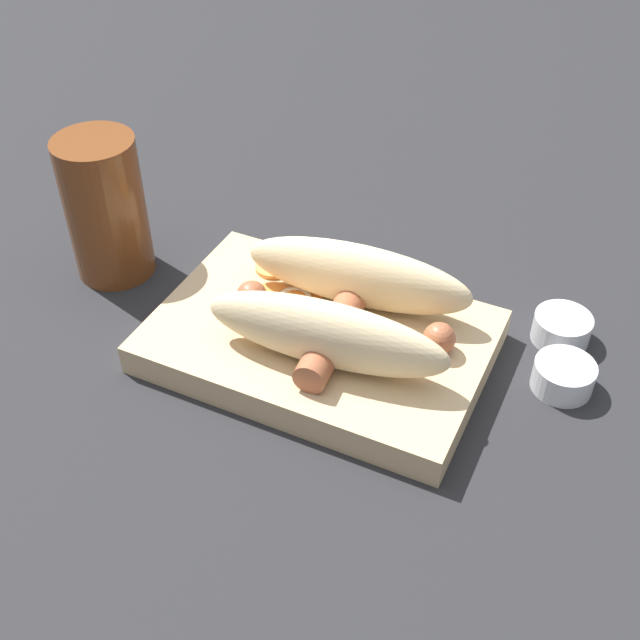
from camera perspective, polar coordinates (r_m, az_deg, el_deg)
The scene contains 8 objects.
ground_plane at distance 0.69m, azimuth -0.00°, elevation -2.37°, with size 3.00×3.00×0.00m, color #232326.
food_tray at distance 0.68m, azimuth -0.00°, elevation -1.52°, with size 0.28×0.19×0.03m.
bread_roll at distance 0.65m, azimuth 1.60°, elevation 1.21°, with size 0.21×0.14×0.06m.
sausage at distance 0.66m, azimuth 1.66°, elevation 0.32°, with size 0.19×0.16×0.03m.
pickled_veggies at distance 0.71m, azimuth -2.28°, elevation 2.07°, with size 0.08×0.08×0.00m.
condiment_cup_near at distance 0.68m, azimuth 16.90°, elevation -3.92°, with size 0.05×0.05×0.02m.
condiment_cup_far at distance 0.73m, azimuth 16.78°, elevation -0.65°, with size 0.05×0.05×0.02m.
drink_glass at distance 0.77m, azimuth -15.00°, elevation 7.69°, with size 0.07×0.07×0.14m.
Camera 1 is at (0.22, -0.45, 0.47)m, focal length 45.00 mm.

